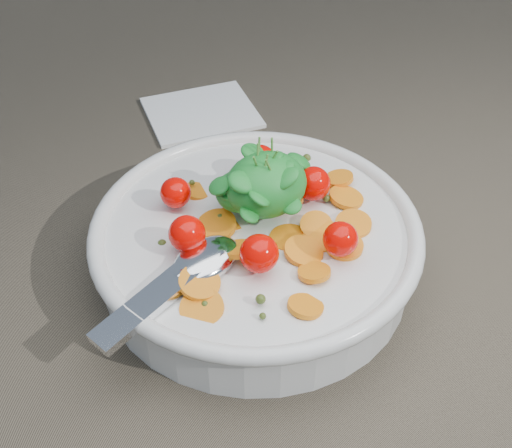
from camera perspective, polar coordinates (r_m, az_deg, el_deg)
ground at (r=0.63m, az=-1.06°, el=-3.48°), size 6.00×6.00×0.00m
bowl at (r=0.60m, az=-0.00°, el=-1.69°), size 0.33×0.31×0.13m
napkin at (r=0.85m, az=-4.89°, el=9.85°), size 0.15×0.14×0.01m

